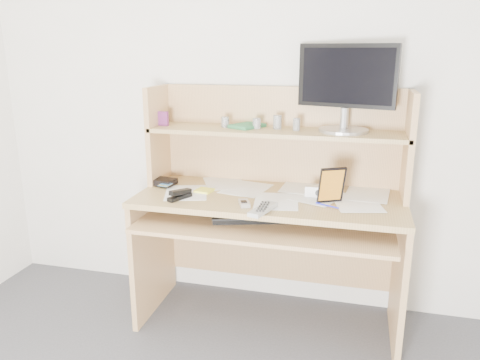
% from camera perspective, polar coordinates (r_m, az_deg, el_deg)
% --- Properties ---
extents(back_wall, '(3.60, 0.04, 2.50)m').
position_cam_1_polar(back_wall, '(2.68, 5.11, 10.29)').
color(back_wall, white).
rests_on(back_wall, floor).
extents(desk, '(1.40, 0.70, 1.30)m').
position_cam_1_polar(desk, '(2.57, 3.94, -2.64)').
color(desk, tan).
rests_on(desk, floor).
extents(paper_clutter, '(1.32, 0.54, 0.01)m').
position_cam_1_polar(paper_clutter, '(2.47, 3.63, -1.92)').
color(paper_clutter, white).
rests_on(paper_clutter, desk).
extents(keyboard, '(0.43, 0.26, 0.03)m').
position_cam_1_polar(keyboard, '(2.42, 1.52, -4.53)').
color(keyboard, black).
rests_on(keyboard, desk).
extents(tv_remote, '(0.11, 0.21, 0.02)m').
position_cam_1_polar(tv_remote, '(2.22, 2.81, -3.59)').
color(tv_remote, '#A6A7A1').
rests_on(tv_remote, paper_clutter).
extents(flip_phone, '(0.08, 0.10, 0.02)m').
position_cam_1_polar(flip_phone, '(2.31, 0.53, -2.76)').
color(flip_phone, silver).
rests_on(flip_phone, paper_clutter).
extents(stapler, '(0.10, 0.15, 0.04)m').
position_cam_1_polar(stapler, '(2.43, -7.37, -1.72)').
color(stapler, black).
rests_on(stapler, paper_clutter).
extents(wallet, '(0.14, 0.12, 0.03)m').
position_cam_1_polar(wallet, '(2.69, -9.21, -0.20)').
color(wallet, black).
rests_on(wallet, paper_clutter).
extents(sticky_note_pad, '(0.10, 0.10, 0.01)m').
position_cam_1_polar(sticky_note_pad, '(2.56, -4.37, -1.29)').
color(sticky_note_pad, '#FEE742').
rests_on(sticky_note_pad, desk).
extents(digital_camera, '(0.09, 0.04, 0.05)m').
position_cam_1_polar(digital_camera, '(2.47, 8.98, -1.40)').
color(digital_camera, silver).
rests_on(digital_camera, paper_clutter).
extents(game_case, '(0.12, 0.07, 0.19)m').
position_cam_1_polar(game_case, '(2.36, 11.10, -0.61)').
color(game_case, black).
rests_on(game_case, paper_clutter).
extents(blue_pen, '(0.12, 0.06, 0.01)m').
position_cam_1_polar(blue_pen, '(2.34, 10.57, -3.07)').
color(blue_pen, '#1B22CC').
rests_on(blue_pen, paper_clutter).
extents(card_box, '(0.06, 0.02, 0.08)m').
position_cam_1_polar(card_box, '(2.69, -9.33, 7.40)').
color(card_box, maroon).
rests_on(card_box, desk).
extents(shelf_book, '(0.20, 0.22, 0.02)m').
position_cam_1_polar(shelf_book, '(2.60, 0.88, 6.63)').
color(shelf_book, '#337F4C').
rests_on(shelf_book, desk).
extents(chip_stack_a, '(0.05, 0.05, 0.06)m').
position_cam_1_polar(chip_stack_a, '(2.61, -1.82, 7.07)').
color(chip_stack_a, black).
rests_on(chip_stack_a, desk).
extents(chip_stack_b, '(0.06, 0.06, 0.07)m').
position_cam_1_polar(chip_stack_b, '(2.56, 4.58, 7.05)').
color(chip_stack_b, white).
rests_on(chip_stack_b, desk).
extents(chip_stack_c, '(0.06, 0.06, 0.06)m').
position_cam_1_polar(chip_stack_c, '(2.56, 2.06, 6.91)').
color(chip_stack_c, black).
rests_on(chip_stack_c, desk).
extents(chip_stack_d, '(0.04, 0.04, 0.07)m').
position_cam_1_polar(chip_stack_d, '(2.51, 6.90, 6.74)').
color(chip_stack_d, white).
rests_on(chip_stack_d, desk).
extents(monitor, '(0.51, 0.26, 0.45)m').
position_cam_1_polar(monitor, '(2.52, 12.83, 11.19)').
color(monitor, '#B7B8BD').
rests_on(monitor, desk).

